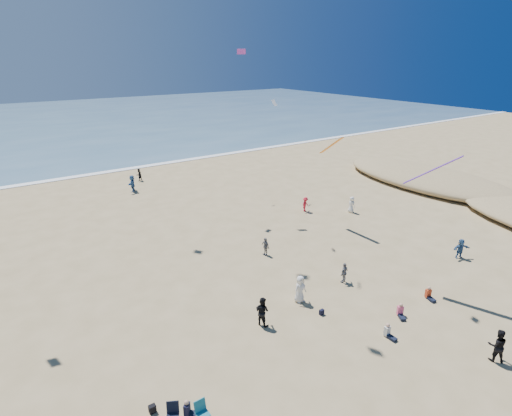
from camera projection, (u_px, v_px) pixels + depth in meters
ocean at (31, 124)px, 89.86m from camera, size 220.00×100.00×0.06m
surf_line at (81, 176)px, 51.35m from camera, size 220.00×1.20×0.08m
standing_flyers at (245, 237)px, 32.15m from camera, size 34.15×41.79×1.93m
seated_group at (282, 324)px, 22.50m from camera, size 24.58×16.16×0.84m
black_backpack at (152, 409)px, 17.36m from camera, size 0.30×0.22×0.38m
navy_bag at (322, 312)px, 23.93m from camera, size 0.28×0.18×0.34m
kites_aloft at (293, 48)px, 25.65m from camera, size 42.71×47.36×28.85m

